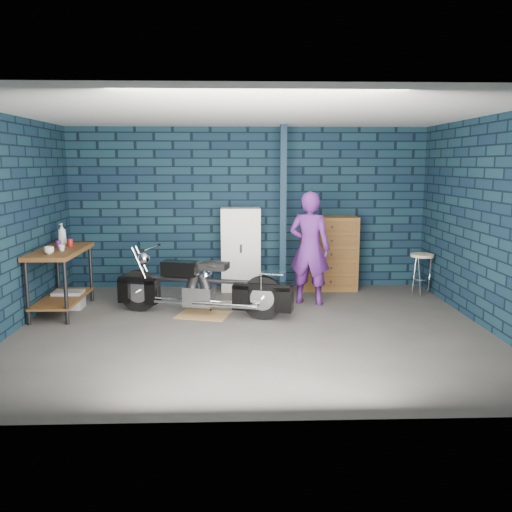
{
  "coord_description": "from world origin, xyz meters",
  "views": [
    {
      "loc": [
        -0.18,
        -6.67,
        2.1
      ],
      "look_at": [
        0.06,
        0.3,
        0.9
      ],
      "focal_mm": 38.0,
      "sensor_mm": 36.0,
      "label": 1
    }
  ],
  "objects_px": {
    "person": "(309,248)",
    "locker": "(241,249)",
    "storage_bin": "(69,300)",
    "shop_stool": "(421,274)",
    "motorcycle": "(203,282)",
    "tool_chest": "(329,253)",
    "workbench": "(62,281)"
  },
  "relations": [
    {
      "from": "person",
      "to": "shop_stool",
      "type": "xyz_separation_m",
      "value": [
        1.88,
        0.49,
        -0.52
      ]
    },
    {
      "from": "locker",
      "to": "shop_stool",
      "type": "distance_m",
      "value": 2.96
    },
    {
      "from": "workbench",
      "to": "storage_bin",
      "type": "height_order",
      "value": "workbench"
    },
    {
      "from": "person",
      "to": "locker",
      "type": "distance_m",
      "value": 1.4
    },
    {
      "from": "shop_stool",
      "to": "person",
      "type": "bearing_deg",
      "value": -165.33
    },
    {
      "from": "motorcycle",
      "to": "locker",
      "type": "distance_m",
      "value": 1.64
    },
    {
      "from": "motorcycle",
      "to": "shop_stool",
      "type": "height_order",
      "value": "motorcycle"
    },
    {
      "from": "person",
      "to": "locker",
      "type": "height_order",
      "value": "person"
    },
    {
      "from": "workbench",
      "to": "shop_stool",
      "type": "bearing_deg",
      "value": 8.85
    },
    {
      "from": "locker",
      "to": "storage_bin",
      "type": "bearing_deg",
      "value": -156.55
    },
    {
      "from": "locker",
      "to": "workbench",
      "type": "bearing_deg",
      "value": -153.03
    },
    {
      "from": "workbench",
      "to": "shop_stool",
      "type": "xyz_separation_m",
      "value": [
        5.46,
        0.85,
        -0.12
      ]
    },
    {
      "from": "motorcycle",
      "to": "tool_chest",
      "type": "bearing_deg",
      "value": 52.51
    },
    {
      "from": "storage_bin",
      "to": "locker",
      "type": "distance_m",
      "value": 2.82
    },
    {
      "from": "tool_chest",
      "to": "locker",
      "type": "bearing_deg",
      "value": 180.0
    },
    {
      "from": "storage_bin",
      "to": "locker",
      "type": "relative_size",
      "value": 0.3
    },
    {
      "from": "tool_chest",
      "to": "workbench",
      "type": "bearing_deg",
      "value": -162.12
    },
    {
      "from": "motorcycle",
      "to": "tool_chest",
      "type": "height_order",
      "value": "tool_chest"
    },
    {
      "from": "locker",
      "to": "tool_chest",
      "type": "distance_m",
      "value": 1.48
    },
    {
      "from": "motorcycle",
      "to": "locker",
      "type": "bearing_deg",
      "value": 85.81
    },
    {
      "from": "storage_bin",
      "to": "person",
      "type": "bearing_deg",
      "value": 2.53
    },
    {
      "from": "workbench",
      "to": "tool_chest",
      "type": "relative_size",
      "value": 1.14
    },
    {
      "from": "person",
      "to": "tool_chest",
      "type": "xyz_separation_m",
      "value": [
        0.45,
        0.94,
        -0.23
      ]
    },
    {
      "from": "shop_stool",
      "to": "locker",
      "type": "bearing_deg",
      "value": 171.19
    },
    {
      "from": "motorcycle",
      "to": "storage_bin",
      "type": "distance_m",
      "value": 2.07
    },
    {
      "from": "person",
      "to": "locker",
      "type": "relative_size",
      "value": 1.23
    },
    {
      "from": "workbench",
      "to": "motorcycle",
      "type": "bearing_deg",
      "value": -6.73
    },
    {
      "from": "workbench",
      "to": "motorcycle",
      "type": "relative_size",
      "value": 0.65
    },
    {
      "from": "motorcycle",
      "to": "person",
      "type": "xyz_separation_m",
      "value": [
        1.56,
        0.6,
        0.38
      ]
    },
    {
      "from": "storage_bin",
      "to": "shop_stool",
      "type": "bearing_deg",
      "value": 6.81
    },
    {
      "from": "motorcycle",
      "to": "storage_bin",
      "type": "relative_size",
      "value": 5.17
    },
    {
      "from": "person",
      "to": "shop_stool",
      "type": "relative_size",
      "value": 2.55
    }
  ]
}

